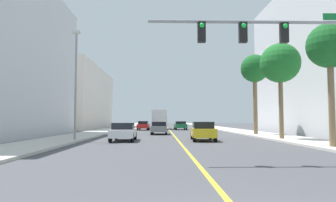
{
  "coord_description": "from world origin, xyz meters",
  "views": [
    {
      "loc": [
        -1.41,
        -4.17,
        1.69
      ],
      "look_at": [
        -0.86,
        18.41,
        3.06
      ],
      "focal_mm": 32.47,
      "sensor_mm": 36.0,
      "label": 1
    }
  ],
  "objects_px": {
    "palm_mid": "(280,64)",
    "car_yellow": "(203,131)",
    "street_lamp": "(76,79)",
    "palm_far": "(255,70)",
    "car_silver": "(158,126)",
    "delivery_truck": "(160,119)",
    "car_gray": "(159,128)",
    "palm_near": "(330,47)",
    "car_green": "(180,125)",
    "traffic_signal_mast": "(303,48)",
    "car_white": "(124,131)",
    "car_red": "(143,125)"
  },
  "relations": [
    {
      "from": "traffic_signal_mast",
      "to": "car_silver",
      "type": "height_order",
      "value": "traffic_signal_mast"
    },
    {
      "from": "palm_mid",
      "to": "delivery_truck",
      "type": "xyz_separation_m",
      "value": [
        -9.96,
        28.26,
        -4.55
      ]
    },
    {
      "from": "traffic_signal_mast",
      "to": "palm_mid",
      "type": "distance_m",
      "value": 13.07
    },
    {
      "from": "palm_near",
      "to": "car_silver",
      "type": "distance_m",
      "value": 28.49
    },
    {
      "from": "street_lamp",
      "to": "car_green",
      "type": "height_order",
      "value": "street_lamp"
    },
    {
      "from": "street_lamp",
      "to": "car_yellow",
      "type": "height_order",
      "value": "street_lamp"
    },
    {
      "from": "car_silver",
      "to": "car_red",
      "type": "bearing_deg",
      "value": 115.8
    },
    {
      "from": "car_silver",
      "to": "car_green",
      "type": "xyz_separation_m",
      "value": [
        3.58,
        6.33,
        0.01
      ]
    },
    {
      "from": "street_lamp",
      "to": "palm_near",
      "type": "relative_size",
      "value": 1.17
    },
    {
      "from": "car_white",
      "to": "palm_far",
      "type": "bearing_deg",
      "value": 30.11
    },
    {
      "from": "street_lamp",
      "to": "palm_far",
      "type": "bearing_deg",
      "value": 27.16
    },
    {
      "from": "car_green",
      "to": "car_yellow",
      "type": "xyz_separation_m",
      "value": [
        0.14,
        -25.41,
        0.06
      ]
    },
    {
      "from": "palm_near",
      "to": "car_gray",
      "type": "relative_size",
      "value": 1.57
    },
    {
      "from": "car_red",
      "to": "traffic_signal_mast",
      "type": "bearing_deg",
      "value": -74.65
    },
    {
      "from": "car_green",
      "to": "palm_far",
      "type": "bearing_deg",
      "value": -70.15
    },
    {
      "from": "traffic_signal_mast",
      "to": "car_white",
      "type": "height_order",
      "value": "traffic_signal_mast"
    },
    {
      "from": "palm_mid",
      "to": "car_yellow",
      "type": "relative_size",
      "value": 1.81
    },
    {
      "from": "palm_mid",
      "to": "car_gray",
      "type": "xyz_separation_m",
      "value": [
        -10.02,
        10.08,
        -5.53
      ]
    },
    {
      "from": "car_red",
      "to": "car_green",
      "type": "bearing_deg",
      "value": 14.69
    },
    {
      "from": "car_red",
      "to": "car_yellow",
      "type": "bearing_deg",
      "value": -73.85
    },
    {
      "from": "street_lamp",
      "to": "car_gray",
      "type": "xyz_separation_m",
      "value": [
        6.38,
        11.26,
        -4.05
      ]
    },
    {
      "from": "palm_near",
      "to": "car_silver",
      "type": "relative_size",
      "value": 1.7
    },
    {
      "from": "car_white",
      "to": "car_yellow",
      "type": "relative_size",
      "value": 1.03
    },
    {
      "from": "palm_near",
      "to": "palm_far",
      "type": "bearing_deg",
      "value": 89.27
    },
    {
      "from": "palm_near",
      "to": "palm_mid",
      "type": "distance_m",
      "value": 7.34
    },
    {
      "from": "palm_mid",
      "to": "delivery_truck",
      "type": "distance_m",
      "value": 30.31
    },
    {
      "from": "car_silver",
      "to": "car_yellow",
      "type": "relative_size",
      "value": 0.98
    },
    {
      "from": "car_gray",
      "to": "car_green",
      "type": "distance_m",
      "value": 15.38
    },
    {
      "from": "street_lamp",
      "to": "palm_mid",
      "type": "xyz_separation_m",
      "value": [
        16.39,
        1.18,
        1.48
      ]
    },
    {
      "from": "street_lamp",
      "to": "car_green",
      "type": "bearing_deg",
      "value": 69.58
    },
    {
      "from": "palm_mid",
      "to": "car_green",
      "type": "bearing_deg",
      "value": 104.78
    },
    {
      "from": "palm_near",
      "to": "palm_far",
      "type": "height_order",
      "value": "palm_far"
    },
    {
      "from": "palm_near",
      "to": "car_green",
      "type": "bearing_deg",
      "value": 101.55
    },
    {
      "from": "street_lamp",
      "to": "delivery_truck",
      "type": "bearing_deg",
      "value": 77.67
    },
    {
      "from": "traffic_signal_mast",
      "to": "palm_far",
      "type": "height_order",
      "value": "palm_far"
    },
    {
      "from": "car_gray",
      "to": "car_green",
      "type": "xyz_separation_m",
      "value": [
        3.4,
        15.0,
        -0.02
      ]
    },
    {
      "from": "car_green",
      "to": "car_red",
      "type": "bearing_deg",
      "value": -168.39
    },
    {
      "from": "street_lamp",
      "to": "palm_far",
      "type": "xyz_separation_m",
      "value": [
        16.58,
        8.51,
        2.18
      ]
    },
    {
      "from": "car_gray",
      "to": "car_silver",
      "type": "bearing_deg",
      "value": 91.94
    },
    {
      "from": "palm_mid",
      "to": "car_green",
      "type": "relative_size",
      "value": 1.79
    },
    {
      "from": "palm_far",
      "to": "car_silver",
      "type": "height_order",
      "value": "palm_far"
    },
    {
      "from": "car_white",
      "to": "car_gray",
      "type": "xyz_separation_m",
      "value": [
        2.76,
        10.54,
        -0.0
      ]
    },
    {
      "from": "palm_far",
      "to": "car_red",
      "type": "height_order",
      "value": "palm_far"
    },
    {
      "from": "car_silver",
      "to": "car_yellow",
      "type": "distance_m",
      "value": 19.45
    },
    {
      "from": "palm_near",
      "to": "car_gray",
      "type": "distance_m",
      "value": 20.74
    },
    {
      "from": "car_gray",
      "to": "delivery_truck",
      "type": "height_order",
      "value": "delivery_truck"
    },
    {
      "from": "delivery_truck",
      "to": "car_red",
      "type": "bearing_deg",
      "value": -118.05
    },
    {
      "from": "car_white",
      "to": "car_silver",
      "type": "xyz_separation_m",
      "value": [
        2.57,
        19.22,
        -0.03
      ]
    },
    {
      "from": "palm_near",
      "to": "car_gray",
      "type": "xyz_separation_m",
      "value": [
        -10.02,
        17.41,
        -5.16
      ]
    },
    {
      "from": "car_silver",
      "to": "car_white",
      "type": "bearing_deg",
      "value": -97.27
    }
  ]
}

